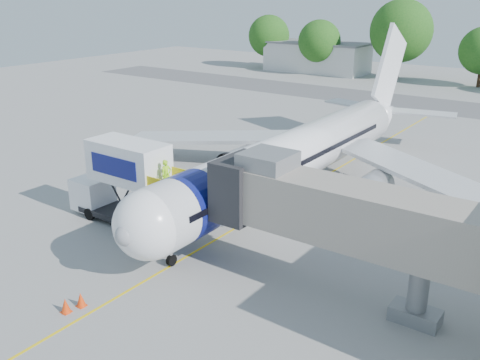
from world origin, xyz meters
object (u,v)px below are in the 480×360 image
Objects in this scene: jet_bridge at (330,211)px; catering_hiloader at (123,182)px; ground_tug at (82,303)px; aircraft at (298,154)px.

catering_hiloader is (-14.26, -0.00, -1.58)m from jet_bridge.
jet_bridge is 12.17m from ground_tug.
jet_bridge is at bearing 0.01° from catering_hiloader.
aircraft is 2.71× the size of jet_bridge.
jet_bridge reaches higher than catering_hiloader.
aircraft is 4.44× the size of catering_hiloader.
ground_tug is at bearing -53.40° from catering_hiloader.
jet_bridge is 1.64× the size of catering_hiloader.
jet_bridge is 3.55× the size of ground_tug.
catering_hiloader is at bearing -119.39° from aircraft.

